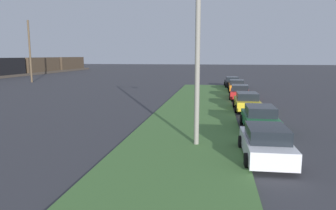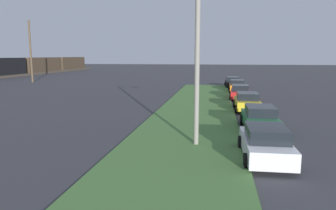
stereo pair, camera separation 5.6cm
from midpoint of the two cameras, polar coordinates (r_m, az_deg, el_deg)
grass_median at (r=16.82m, az=3.11°, el=-5.95°), size 60.00×6.00×0.12m
parked_car_white at (r=14.04m, az=17.40°, el=-6.62°), size 4.33×2.08×1.47m
parked_car_green at (r=19.38m, az=16.41°, el=-2.32°), size 4.32×2.06×1.47m
parked_car_yellow at (r=26.01m, az=14.23°, el=0.59°), size 4.31×2.04×1.47m
parked_car_red at (r=32.58m, az=13.01°, el=2.28°), size 4.40×2.21×1.47m
parked_car_orange at (r=39.27m, az=12.48°, el=3.41°), size 4.32×2.05×1.47m
parked_car_black at (r=44.58m, az=11.68°, el=4.08°), size 4.37×2.15×1.47m
streetlight at (r=14.89m, az=6.82°, el=8.91°), size 0.40×2.87×7.50m
distant_utility_pole at (r=56.41m, az=-23.67°, el=8.87°), size 0.30×0.30×10.00m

